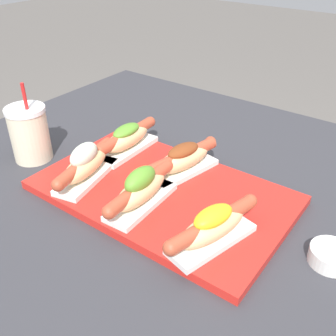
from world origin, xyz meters
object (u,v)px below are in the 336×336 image
object	(u,v)px
hot_dog_1	(141,189)
hot_dog_3	(127,139)
hot_dog_4	(183,159)
hot_dog_2	(212,227)
serving_tray	(162,192)
sauce_bowl	(330,257)
hot_dog_0	(85,164)
drink_cup	(29,133)

from	to	relation	value
hot_dog_1	hot_dog_3	xyz separation A→B (m)	(-0.16, 0.14, -0.00)
hot_dog_3	hot_dog_4	world-z (taller)	hot_dog_4
hot_dog_2	hot_dog_3	bearing A→B (deg)	154.85
hot_dog_4	serving_tray	bearing A→B (deg)	-89.09
hot_dog_2	sauce_bowl	size ratio (longest dim) A/B	2.79
hot_dog_0	hot_dog_4	distance (m)	0.21
serving_tray	hot_dog_2	distance (m)	0.19
hot_dog_2	hot_dog_1	bearing A→B (deg)	176.35
serving_tray	sauce_bowl	distance (m)	0.34
serving_tray	hot_dog_4	world-z (taller)	hot_dog_4
sauce_bowl	hot_dog_2	bearing A→B (deg)	-153.24
sauce_bowl	drink_cup	world-z (taller)	drink_cup
serving_tray	hot_dog_0	size ratio (longest dim) A/B	2.53
sauce_bowl	hot_dog_3	bearing A→B (deg)	172.73
hot_dog_1	sauce_bowl	distance (m)	0.35
hot_dog_3	sauce_bowl	size ratio (longest dim) A/B	2.87
serving_tray	hot_dog_3	distance (m)	0.18
hot_dog_3	drink_cup	xyz separation A→B (m)	(-0.18, -0.14, 0.01)
serving_tray	drink_cup	distance (m)	0.35
hot_dog_1	hot_dog_2	bearing A→B (deg)	-3.65
serving_tray	hot_dog_0	distance (m)	0.17
drink_cup	hot_dog_2	bearing A→B (deg)	-1.93
hot_dog_2	serving_tray	bearing A→B (deg)	154.83
serving_tray	hot_dog_1	world-z (taller)	hot_dog_1
hot_dog_2	drink_cup	bearing A→B (deg)	178.07
hot_dog_3	hot_dog_4	size ratio (longest dim) A/B	1.02
hot_dog_2	hot_dog_3	world-z (taller)	hot_dog_2
hot_dog_1	serving_tray	bearing A→B (deg)	89.06
drink_cup	hot_dog_3	bearing A→B (deg)	36.92
hot_dog_0	hot_dog_1	world-z (taller)	hot_dog_0
hot_dog_1	hot_dog_0	bearing A→B (deg)	179.83
hot_dog_3	hot_dog_4	bearing A→B (deg)	0.18
hot_dog_0	hot_dog_2	world-z (taller)	hot_dog_0
hot_dog_0	sauce_bowl	bearing A→B (deg)	8.99
serving_tray	hot_dog_3	world-z (taller)	hot_dog_3
hot_dog_2	hot_dog_4	bearing A→B (deg)	137.09
hot_dog_4	hot_dog_2	bearing A→B (deg)	-42.91
serving_tray	hot_dog_4	xyz separation A→B (m)	(-0.00, 0.08, 0.04)
serving_tray	hot_dog_2	bearing A→B (deg)	-25.17
serving_tray	hot_dog_1	size ratio (longest dim) A/B	2.48
hot_dog_0	sauce_bowl	distance (m)	0.50
hot_dog_0	hot_dog_4	size ratio (longest dim) A/B	1.00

